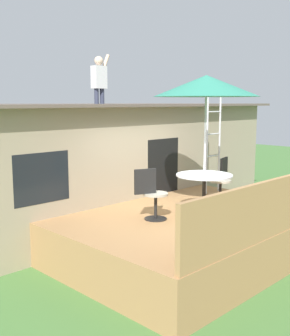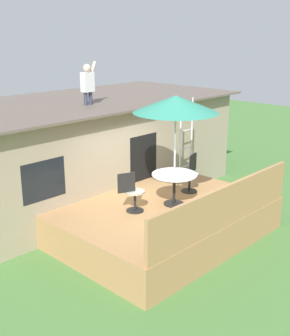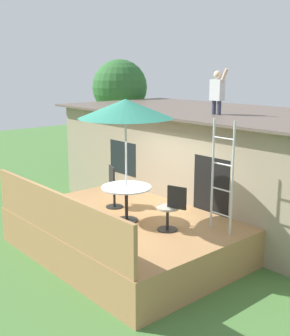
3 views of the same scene
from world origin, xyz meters
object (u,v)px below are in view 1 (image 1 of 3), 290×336
at_px(patio_chair_left, 152,195).
at_px(patio_table, 204,183).
at_px(person_figure, 99,76).
at_px(patio_umbrella, 206,86).
at_px(step_ladder, 213,145).
at_px(patio_chair_right, 222,181).

bearing_deg(patio_chair_left, patio_table, 0.00).
height_order(person_figure, patio_chair_left, person_figure).
xyz_separation_m(patio_table, person_figure, (-0.09, 2.91, 2.05)).
relative_size(patio_umbrella, patio_chair_left, 2.76).
bearing_deg(step_ladder, patio_table, -148.70).
bearing_deg(patio_umbrella, person_figure, 91.74).
bearing_deg(patio_chair_left, patio_umbrella, -0.00).
bearing_deg(patio_table, person_figure, 91.74).
bearing_deg(patio_table, step_ladder, 31.30).
distance_m(patio_umbrella, step_ladder, 2.32).
distance_m(step_ladder, patio_chair_left, 2.80).
height_order(patio_table, patio_chair_right, patio_chair_right).
distance_m(patio_umbrella, patio_chair_right, 2.16).
height_order(patio_umbrella, patio_chair_left, patio_umbrella).
distance_m(patio_table, patio_umbrella, 1.76).
bearing_deg(patio_umbrella, patio_chair_left, 157.85).
xyz_separation_m(patio_chair_left, patio_chair_right, (1.99, -0.09, 0.00)).
bearing_deg(patio_chair_left, step_ladder, 35.27).
height_order(step_ladder, patio_chair_right, step_ladder).
bearing_deg(patio_chair_right, patio_table, -0.00).
xyz_separation_m(step_ladder, person_figure, (-1.76, 1.89, 1.53)).
xyz_separation_m(patio_umbrella, patio_chair_left, (-0.98, 0.40, -1.89)).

